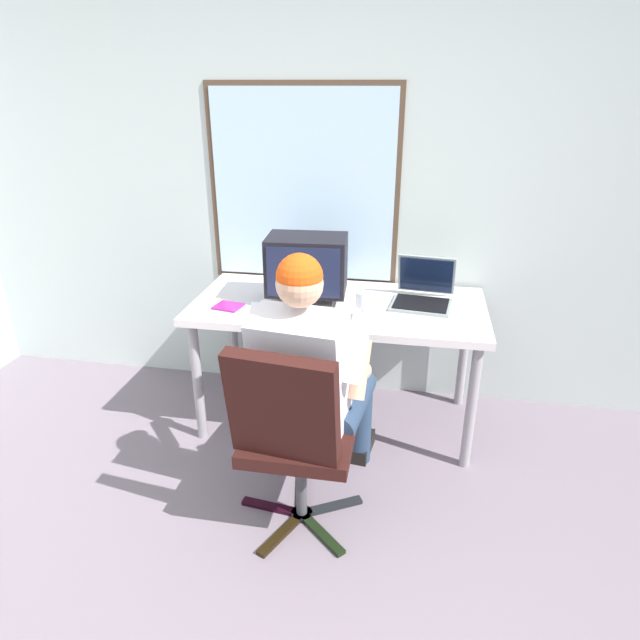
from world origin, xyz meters
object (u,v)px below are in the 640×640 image
object	(u,v)px
cd_case	(228,306)
desk	(338,315)
office_chair	(292,430)
wine_glass	(363,301)
crt_monitor	(307,266)
laptop	(423,291)
person_seated	(311,376)

from	to	relation	value
cd_case	desk	bearing A→B (deg)	16.25
desk	cd_case	world-z (taller)	cd_case
office_chair	wine_glass	bearing A→B (deg)	73.93
wine_glass	cd_case	bearing A→B (deg)	176.86
desk	wine_glass	bearing A→B (deg)	-53.55
desk	crt_monitor	xyz separation A→B (m)	(-0.17, -0.01, 0.28)
cd_case	laptop	bearing A→B (deg)	14.54
desk	office_chair	world-z (taller)	office_chair
desk	laptop	size ratio (longest dim) A/B	4.34
office_chair	person_seated	size ratio (longest dim) A/B	0.75
person_seated	crt_monitor	bearing A→B (deg)	102.82
desk	crt_monitor	distance (m)	0.33
person_seated	wine_glass	world-z (taller)	person_seated
desk	laptop	distance (m)	0.49
crt_monitor	wine_glass	size ratio (longest dim) A/B	2.95
desk	wine_glass	size ratio (longest dim) A/B	10.67
desk	wine_glass	distance (m)	0.31
office_chair	cd_case	bearing A→B (deg)	124.59
crt_monitor	office_chair	bearing A→B (deg)	-82.50
person_seated	cd_case	size ratio (longest dim) A/B	7.73
desk	person_seated	world-z (taller)	person_seated
desk	wine_glass	xyz separation A→B (m)	(0.15, -0.21, 0.18)
laptop	cd_case	world-z (taller)	laptop
laptop	desk	bearing A→B (deg)	-167.66
desk	person_seated	size ratio (longest dim) A/B	1.26
person_seated	wine_glass	distance (m)	0.53
office_chair	wine_glass	size ratio (longest dim) A/B	6.37
person_seated	cd_case	distance (m)	0.75
office_chair	wine_glass	distance (m)	0.81
person_seated	office_chair	bearing A→B (deg)	-96.23
crt_monitor	laptop	distance (m)	0.65
person_seated	crt_monitor	size ratio (longest dim) A/B	2.87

